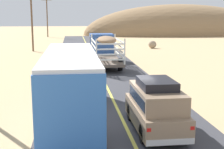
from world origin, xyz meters
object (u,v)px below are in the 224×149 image
suv_near (156,105)px  boulder_far_horizon (152,44)px  power_pole_far (47,16)px  livestock_truck (103,46)px  car_far (98,44)px  bus (71,82)px  power_pole_mid (32,20)px

suv_near → boulder_far_horizon: 34.56m
power_pole_far → livestock_truck: bearing=-77.9°
car_far → boulder_far_horizon: size_ratio=3.87×
suv_near → power_pole_far: size_ratio=0.54×
bus → boulder_far_horizon: (11.93, 31.11, -1.18)m
car_far → power_pole_far: 31.42m
suv_near → car_far: suv_near is taller
car_far → power_pole_mid: (-8.69, 2.33, 3.11)m
bus → suv_near: bearing=-33.6°
car_far → power_pole_far: (-8.69, 30.00, 3.50)m
power_pole_mid → power_pole_far: 27.67m
bus → power_pole_far: power_pole_far is taller
power_pole_far → boulder_far_horizon: 31.31m
boulder_far_horizon → power_pole_mid: bearing=-174.0°
livestock_truck → bus: (-3.28, -17.27, -0.04)m
suv_near → livestock_truck: livestock_truck is taller
car_far → suv_near: bearing=-89.6°
bus → car_far: (3.45, 26.99, -0.66)m
bus → power_pole_mid: 29.88m
bus → power_pole_mid: bearing=100.1°
suv_near → bus: 4.46m
suv_near → livestock_truck: bearing=91.2°
livestock_truck → boulder_far_horizon: size_ratio=8.13×
power_pole_far → boulder_far_horizon: bearing=-56.5°
car_far → power_pole_mid: bearing=165.0°
suv_near → car_far: bearing=90.4°
livestock_truck → bus: bus is taller
suv_near → car_far: size_ratio=1.00×
livestock_truck → power_pole_far: bearing=102.1°
power_pole_mid → boulder_far_horizon: power_pole_mid is taller
livestock_truck → power_pole_mid: 14.94m
car_far → power_pole_mid: size_ratio=0.59×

